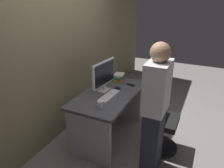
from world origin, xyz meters
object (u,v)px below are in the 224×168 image
desk (109,107)px  person_at_desk (155,111)px  cup_near_keyboard (100,105)px  cell_phone (131,85)px  office_chair (157,121)px  book_stack (119,77)px  monitor (104,75)px  keyboard (109,96)px  mouse (118,88)px

desk → person_at_desk: size_ratio=0.82×
cup_near_keyboard → cell_phone: cup_near_keyboard is taller
office_chair → book_stack: bearing=61.8°
office_chair → monitor: (-0.02, 0.83, 0.58)m
monitor → keyboard: bearing=-133.3°
cup_near_keyboard → cell_phone: (0.86, -0.08, -0.04)m
monitor → cell_phone: 0.53m
office_chair → keyboard: size_ratio=2.19×
office_chair → keyboard: bearing=104.1°
monitor → mouse: bearing=-46.6°
person_at_desk → book_stack: person_at_desk is taller
office_chair → person_at_desk: (-0.44, -0.05, 0.41)m
monitor → book_stack: size_ratio=2.44×
desk → person_at_desk: person_at_desk is taller
person_at_desk → cup_near_keyboard: bearing=96.4°
keyboard → cell_phone: (0.52, -0.13, -0.01)m
book_stack → cup_near_keyboard: bearing=-170.0°
office_chair → cell_phone: office_chair is taller
office_chair → cell_phone: 0.73m
monitor → cell_phone: bearing=-37.1°
cup_near_keyboard → cell_phone: size_ratio=0.66×
person_at_desk → cup_near_keyboard: person_at_desk is taller
desk → book_stack: 0.58m
office_chair → mouse: 0.76m
person_at_desk → cell_phone: bearing=37.4°
office_chair → book_stack: office_chair is taller
desk → mouse: mouse is taller
desk → monitor: 0.51m
mouse → desk: bearing=162.5°
person_at_desk → monitor: size_ratio=3.03×
mouse → cell_phone: bearing=-28.8°
desk → keyboard: bearing=-152.1°
office_chair → desk: bearing=95.1°
person_at_desk → mouse: person_at_desk is taller
cup_near_keyboard → cell_phone: 0.87m
office_chair → cup_near_keyboard: size_ratio=9.87×
keyboard → mouse: bearing=1.4°
keyboard → cell_phone: keyboard is taller
monitor → cup_near_keyboard: (-0.49, -0.20, -0.21)m
book_stack → cell_phone: size_ratio=1.54×
monitor → office_chair: bearing=-88.3°
desk → monitor: monitor is taller
cell_phone → person_at_desk: bearing=-130.1°
desk → keyboard: keyboard is taller
person_at_desk → cup_near_keyboard: 0.69m
desk → cup_near_keyboard: size_ratio=14.04×
person_at_desk → book_stack: size_ratio=7.40×
keyboard → cell_phone: bearing=-11.3°
mouse → cell_phone: (0.22, -0.12, -0.01)m
keyboard → cup_near_keyboard: (-0.35, -0.05, 0.04)m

